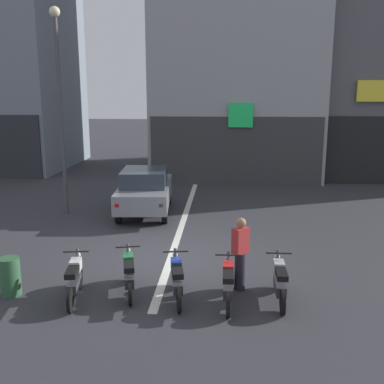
% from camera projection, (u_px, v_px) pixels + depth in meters
% --- Properties ---
extents(ground_plane, '(120.00, 120.00, 0.00)m').
position_uv_depth(ground_plane, '(170.00, 260.00, 12.01)').
color(ground_plane, '#333338').
extents(lane_centre_line, '(0.20, 18.00, 0.01)m').
position_uv_depth(lane_centre_line, '(189.00, 204.00, 17.85)').
color(lane_centre_line, silver).
rests_on(lane_centre_line, ground).
extents(car_grey_crossing_near, '(2.07, 4.22, 1.64)m').
position_uv_depth(car_grey_crossing_near, '(145.00, 190.00, 16.37)').
color(car_grey_crossing_near, black).
rests_on(car_grey_crossing_near, ground).
extents(street_lamp, '(0.36, 0.36, 7.10)m').
position_uv_depth(street_lamp, '(60.00, 93.00, 15.57)').
color(street_lamp, '#47474C').
rests_on(street_lamp, ground).
extents(motorcycle_white_row_leftmost, '(0.55, 1.66, 0.98)m').
position_uv_depth(motorcycle_white_row_leftmost, '(75.00, 279.00, 9.65)').
color(motorcycle_white_row_leftmost, black).
rests_on(motorcycle_white_row_leftmost, ground).
extents(motorcycle_green_row_left_mid, '(0.58, 1.64, 0.98)m').
position_uv_depth(motorcycle_green_row_left_mid, '(129.00, 273.00, 9.96)').
color(motorcycle_green_row_left_mid, black).
rests_on(motorcycle_green_row_left_mid, ground).
extents(motorcycle_blue_row_centre, '(0.55, 1.66, 0.98)m').
position_uv_depth(motorcycle_blue_row_centre, '(177.00, 279.00, 9.66)').
color(motorcycle_blue_row_centre, black).
rests_on(motorcycle_blue_row_centre, ground).
extents(motorcycle_red_row_right_mid, '(0.55, 1.67, 0.98)m').
position_uv_depth(motorcycle_red_row_right_mid, '(228.00, 283.00, 9.44)').
color(motorcycle_red_row_right_mid, black).
rests_on(motorcycle_red_row_right_mid, ground).
extents(motorcycle_silver_row_rightmost, '(0.55, 1.67, 0.98)m').
position_uv_depth(motorcycle_silver_row_rightmost, '(280.00, 281.00, 9.55)').
color(motorcycle_silver_row_rightmost, black).
rests_on(motorcycle_silver_row_rightmost, ground).
extents(person_by_motorcycles, '(0.41, 0.41, 1.67)m').
position_uv_depth(person_by_motorcycles, '(240.00, 253.00, 10.04)').
color(person_by_motorcycles, '#23232D').
rests_on(person_by_motorcycles, ground).
extents(trash_bin, '(0.44, 0.44, 0.85)m').
position_uv_depth(trash_bin, '(10.00, 277.00, 9.86)').
color(trash_bin, '#2D5938').
rests_on(trash_bin, ground).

